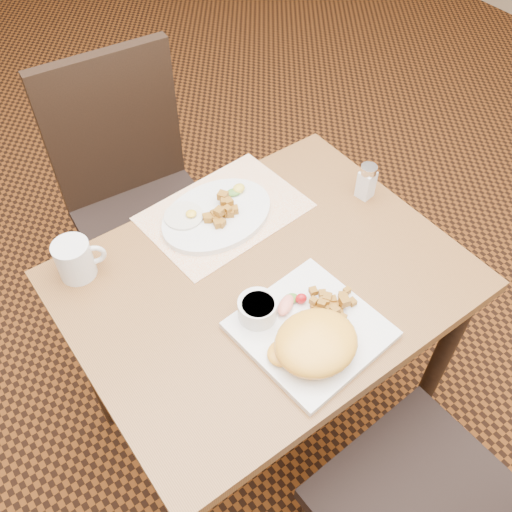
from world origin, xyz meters
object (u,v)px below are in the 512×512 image
object	(u,v)px
table	(265,304)
salt_shaker	(367,181)
plate_square	(310,330)
chair_far	(137,192)
plate_oval	(217,215)
coffee_mug	(75,259)

from	to	relation	value
table	salt_shaker	xyz separation A→B (m)	(0.38, 0.07, 0.16)
salt_shaker	plate_square	bearing A→B (deg)	-147.80
chair_far	plate_oval	bearing A→B (deg)	100.56
table	chair_far	size ratio (longest dim) A/B	0.93
plate_square	coffee_mug	bearing A→B (deg)	126.50
plate_oval	coffee_mug	bearing A→B (deg)	173.54
table	plate_oval	size ratio (longest dim) A/B	2.96
chair_far	plate_square	size ratio (longest dim) A/B	3.46
plate_oval	salt_shaker	bearing A→B (deg)	-23.90
table	plate_oval	distance (m)	0.26
chair_far	coffee_mug	distance (m)	0.57
plate_square	plate_oval	xyz separation A→B (m)	(0.03, 0.41, 0.00)
plate_oval	salt_shaker	xyz separation A→B (m)	(0.36, -0.16, 0.04)
table	plate_square	bearing A→B (deg)	-93.97
coffee_mug	plate_oval	bearing A→B (deg)	-6.46
chair_far	salt_shaker	xyz separation A→B (m)	(0.40, -0.59, 0.26)
table	plate_square	xyz separation A→B (m)	(-0.01, -0.18, 0.12)
table	salt_shaker	distance (m)	0.42
plate_oval	coffee_mug	distance (m)	0.37
plate_oval	coffee_mug	xyz separation A→B (m)	(-0.36, 0.04, 0.04)
plate_oval	salt_shaker	world-z (taller)	salt_shaker
plate_square	salt_shaker	world-z (taller)	salt_shaker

